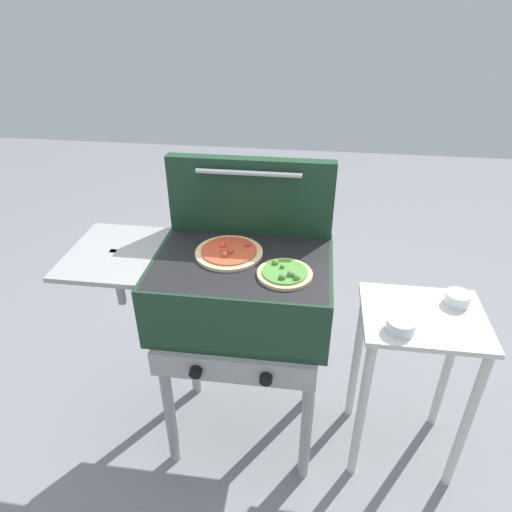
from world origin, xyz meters
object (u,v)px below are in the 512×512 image
(prep_table, at_px, (414,357))
(topping_bowl_near, at_px, (457,299))
(grill, at_px, (239,293))
(topping_bowl_far, at_px, (401,325))
(pizza_veggie, at_px, (285,273))
(pizza_pepperoni, at_px, (229,252))

(prep_table, height_order, topping_bowl_near, topping_bowl_near)
(prep_table, distance_m, topping_bowl_near, 0.27)
(grill, relative_size, topping_bowl_far, 9.52)
(pizza_veggie, height_order, prep_table, pizza_veggie)
(pizza_veggie, distance_m, prep_table, 0.64)
(topping_bowl_far, bearing_deg, pizza_pepperoni, 168.06)
(topping_bowl_far, bearing_deg, grill, 170.78)
(pizza_pepperoni, xyz_separation_m, prep_table, (0.71, -0.03, -0.39))
(pizza_veggie, relative_size, topping_bowl_far, 1.86)
(pizza_veggie, bearing_deg, topping_bowl_near, 14.98)
(topping_bowl_near, bearing_deg, pizza_pepperoni, -176.25)
(grill, bearing_deg, pizza_pepperoni, 136.90)
(pizza_pepperoni, distance_m, topping_bowl_far, 0.65)
(prep_table, relative_size, topping_bowl_far, 7.16)
(pizza_veggie, bearing_deg, grill, 155.94)
(grill, distance_m, pizza_veggie, 0.24)
(pizza_pepperoni, bearing_deg, topping_bowl_near, 3.75)
(pizza_pepperoni, xyz_separation_m, topping_bowl_far, (0.61, -0.13, -0.17))
(prep_table, bearing_deg, pizza_veggie, -170.77)
(topping_bowl_far, bearing_deg, pizza_veggie, 177.68)
(pizza_veggie, bearing_deg, topping_bowl_far, -2.32)
(grill, xyz_separation_m, prep_table, (0.67, 0.00, -0.24))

